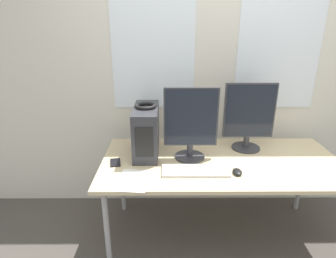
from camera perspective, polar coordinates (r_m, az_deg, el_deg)
wall_back at (r=2.63m, az=9.41°, el=12.01°), size 8.00×0.07×2.70m
desk at (r=2.29m, az=10.74°, el=-7.23°), size 1.88×0.89×0.72m
pc_tower at (r=2.28m, az=-4.41°, el=-0.35°), size 0.19×0.48×0.39m
headphones at (r=2.22m, az=-4.55°, el=4.70°), size 0.17×0.17×0.03m
monitor_main at (r=2.16m, az=4.63°, el=1.12°), size 0.42×0.24×0.57m
monitor_right_near at (r=2.42m, az=16.12°, el=2.45°), size 0.42×0.24×0.57m
keyboard at (r=2.06m, az=5.56°, el=-8.40°), size 0.48×0.17×0.02m
mouse at (r=2.09m, az=13.90°, el=-8.44°), size 0.07×0.10×0.03m
cell_phone at (r=2.22m, az=-10.65°, el=-6.71°), size 0.10×0.14×0.01m
paper_sheet_left at (r=1.97m, az=-7.04°, el=-10.27°), size 0.24×0.32×0.00m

